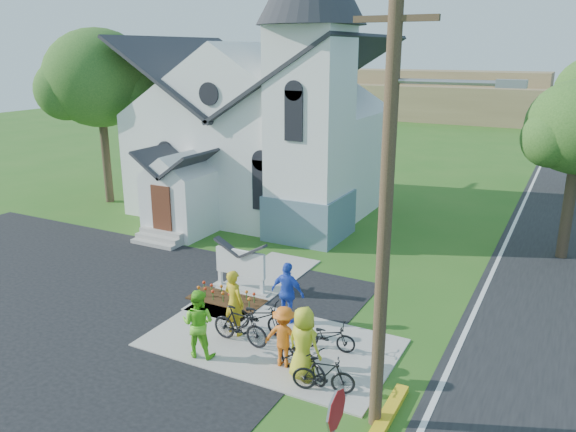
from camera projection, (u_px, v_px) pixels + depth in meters
The scene contains 19 objects.
ground at pixel (217, 339), 16.25m from camera, with size 120.00×120.00×0.00m, color #2C611B.
sidewalk at pixel (271, 343), 16.00m from camera, with size 7.00×4.00×0.05m, color #A7A097.
church at pixel (265, 108), 27.79m from camera, with size 12.35×12.00×13.00m.
church_sign at pixel (240, 263), 19.21m from camera, with size 2.20×0.40×1.70m.
flower_bed at pixel (227, 300), 18.73m from camera, with size 2.60×1.10×0.07m, color #341C0E.
utility_pole at pixel (390, 190), 11.05m from camera, with size 3.45×0.28×10.00m.
stop_sign at pixel (335, 425), 9.76m from camera, with size 0.11×0.76×2.48m.
tree_lot_corner at pixel (99, 78), 29.07m from camera, with size 5.60×5.60×9.15m.
distant_hills at pixel (532, 105), 61.98m from camera, with size 61.00×10.00×5.60m.
cyclist_0 at pixel (234, 302), 16.21m from camera, with size 0.72×0.47×1.98m, color gold.
bike_0 at pixel (258, 316), 16.44m from camera, with size 0.66×1.88×0.99m, color black.
cyclist_1 at pixel (198, 323), 15.06m from camera, with size 0.93×0.72×1.91m, color #6DDA28.
bike_1 at pixel (240, 326), 15.79m from camera, with size 0.51×1.81×1.09m, color black.
cyclist_2 at pixel (288, 293), 16.93m from camera, with size 1.12×0.47×1.92m, color blue.
bike_2 at pixel (327, 336), 15.48m from camera, with size 0.55×1.58×0.83m, color black.
cyclist_3 at pixel (284, 336), 14.61m from camera, with size 1.08×0.62×1.66m, color orange.
bike_3 at pixel (324, 375), 13.55m from camera, with size 0.44×1.55×0.93m, color black.
cyclist_4 at pixel (304, 344), 13.98m from camera, with size 0.95×0.62×1.94m, color gold.
bike_4 at pixel (303, 360), 14.20m from camera, with size 0.61×1.74×0.91m, color black.
Camera 1 is at (8.56, -11.95, 8.07)m, focal length 35.00 mm.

